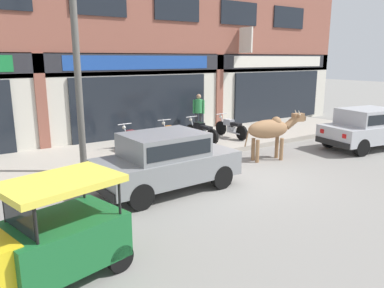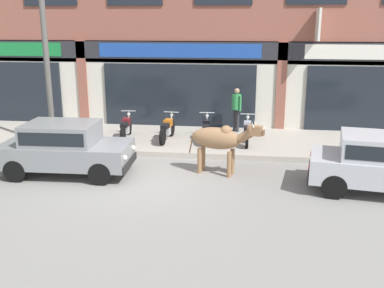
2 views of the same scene
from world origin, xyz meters
name	(u,v)px [view 1 (image 1 of 2)]	position (x,y,z in m)	size (l,w,h in m)	color
ground_plane	(244,177)	(0.00, 0.00, 0.00)	(90.00, 90.00, 0.00)	gray
sidewalk	(168,146)	(0.00, 4.07, 0.08)	(19.00, 3.74, 0.17)	#A8A093
shop_building	(138,35)	(0.00, 6.20, 4.08)	(23.00, 1.40, 8.61)	#8E5142
cow	(271,129)	(1.92, 0.87, 1.01)	(2.10, 0.94, 1.61)	#936B47
car_0	(166,159)	(-2.30, 0.31, 0.81)	(3.66, 1.71, 1.46)	black
car_1	(368,126)	(5.98, -0.01, 0.81)	(3.77, 2.12, 1.46)	black
auto_rickshaw	(57,237)	(-5.57, -2.08, 0.66)	(2.13, 1.52, 1.52)	black
motorcycle_0	(134,141)	(-1.52, 3.68, 0.56)	(0.52, 1.81, 0.88)	black
motorcycle_1	(172,136)	(-0.06, 3.68, 0.56)	(0.52, 1.81, 0.88)	black
motorcycle_2	(201,131)	(1.26, 3.74, 0.56)	(0.52, 1.81, 0.88)	black
motorcycle_3	(231,128)	(2.65, 3.68, 0.56)	(0.52, 1.81, 0.88)	black
pedestrian	(199,109)	(2.22, 5.27, 1.15)	(0.36, 0.40, 1.60)	#2D2D33
utility_pole	(76,54)	(-3.64, 2.50, 3.33)	(0.18, 0.18, 6.31)	#595651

